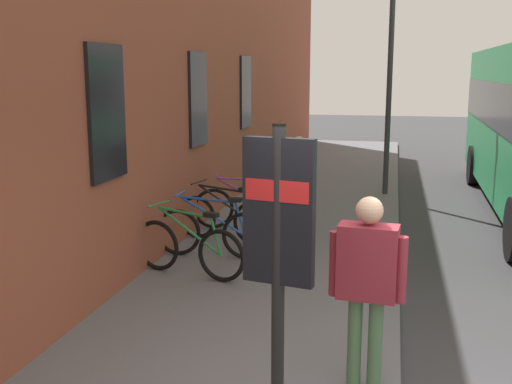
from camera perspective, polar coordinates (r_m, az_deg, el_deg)
name	(u,v)px	position (r m, az deg, el deg)	size (l,w,h in m)	color
ground	(458,241)	(11.23, 18.10, -4.34)	(60.00, 60.00, 0.00)	#38383A
sidewalk_pavement	(314,206)	(13.19, 5.35, -1.28)	(24.00, 3.50, 0.12)	slate
station_facade	(231,12)	(14.31, -2.31, 16.25)	(22.00, 0.65, 8.33)	brown
bicycle_far_end	(189,248)	(8.51, -6.21, -5.18)	(0.62, 1.72, 0.97)	black
bicycle_mid_rack	(212,232)	(9.32, -4.10, -3.70)	(0.48, 1.77, 0.97)	black
bicycle_beside_lamp	(225,219)	(10.14, -2.87, -2.45)	(0.57, 1.74, 0.97)	black
bicycle_nearest_sign	(244,206)	(11.01, -1.15, -1.34)	(0.64, 1.72, 0.97)	black
transit_info_sign	(278,232)	(4.59, 2.08, -3.69)	(0.19, 0.55, 2.40)	black
pedestrian_crossing_street	(299,172)	(11.06, 3.94, 1.87)	(0.48, 0.50, 1.63)	brown
pedestrian_near_bus	(294,191)	(9.58, 3.51, 0.10)	(0.35, 0.56, 1.54)	maroon
pedestrian_by_facade	(367,275)	(5.40, 10.20, -7.51)	(0.30, 0.66, 1.74)	#4C724C
street_lamp	(391,46)	(14.20, 12.32, 13.00)	(0.28, 0.28, 5.60)	#333338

